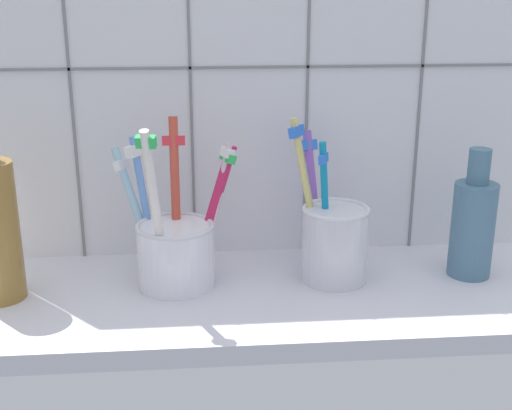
{
  "coord_description": "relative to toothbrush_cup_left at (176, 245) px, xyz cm",
  "views": [
    {
      "loc": [
        -5.47,
        -63.2,
        32.22
      ],
      "look_at": [
        0.0,
        2.23,
        10.55
      ],
      "focal_mm": 47.59,
      "sensor_mm": 36.0,
      "label": 1
    }
  ],
  "objects": [
    {
      "name": "counter_slab",
      "position": [
        8.29,
        -2.43,
        -5.34
      ],
      "size": [
        64.0,
        22.0,
        2.0
      ],
      "primitive_type": "cube",
      "color": "silver",
      "rests_on": "ground"
    },
    {
      "name": "tile_wall_back",
      "position": [
        8.29,
        9.57,
        16.16
      ],
      "size": [
        64.0,
        2.2,
        45.0
      ],
      "color": "white",
      "rests_on": "ground"
    },
    {
      "name": "toothbrush_cup_left",
      "position": [
        0.0,
        0.0,
        0.0
      ],
      "size": [
        13.27,
        10.75,
        17.8
      ],
      "color": "white",
      "rests_on": "counter_slab"
    },
    {
      "name": "toothbrush_cup_right",
      "position": [
        16.44,
        0.0,
        0.19
      ],
      "size": [
        8.57,
        10.5,
        17.09
      ],
      "color": "silver",
      "rests_on": "counter_slab"
    },
    {
      "name": "ceramic_vase",
      "position": [
        31.39,
        -0.22,
        1.37
      ],
      "size": [
        4.54,
        4.54,
        13.98
      ],
      "color": "slate",
      "rests_on": "counter_slab"
    }
  ]
}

